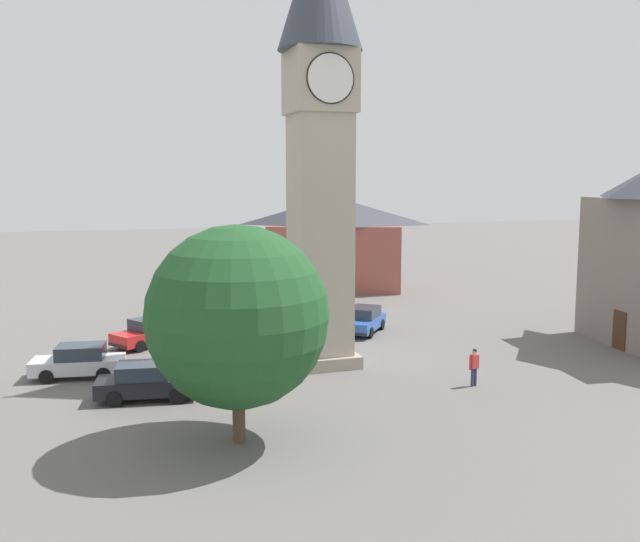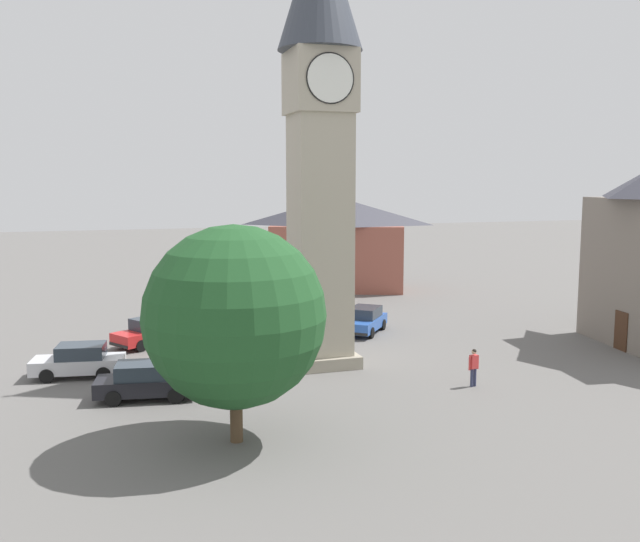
% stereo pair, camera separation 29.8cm
% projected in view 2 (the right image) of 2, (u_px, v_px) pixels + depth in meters
% --- Properties ---
extents(ground_plane, '(200.00, 200.00, 0.00)m').
position_uv_depth(ground_plane, '(320.00, 364.00, 34.23)').
color(ground_plane, '#605E5B').
extents(clock_tower, '(4.00, 4.00, 21.62)m').
position_uv_depth(clock_tower, '(320.00, 103.00, 32.58)').
color(clock_tower, gray).
rests_on(clock_tower, ground).
extents(car_blue_kerb, '(3.90, 4.27, 1.53)m').
position_uv_depth(car_blue_kerb, '(365.00, 320.00, 41.09)').
color(car_blue_kerb, '#2D5BB7').
rests_on(car_blue_kerb, ground).
extents(car_silver_kerb, '(4.35, 2.34, 1.53)m').
position_uv_depth(car_silver_kerb, '(79.00, 361.00, 31.85)').
color(car_silver_kerb, silver).
rests_on(car_silver_kerb, ground).
extents(car_red_corner, '(4.40, 3.61, 1.53)m').
position_uv_depth(car_red_corner, '(151.00, 332.00, 37.98)').
color(car_red_corner, red).
rests_on(car_red_corner, ground).
extents(car_white_side, '(4.35, 2.34, 1.53)m').
position_uv_depth(car_white_side, '(145.00, 381.00, 28.65)').
color(car_white_side, black).
rests_on(car_white_side, ground).
extents(pedestrian, '(0.55, 0.29, 1.69)m').
position_uv_depth(pedestrian, '(474.00, 364.00, 30.33)').
color(pedestrian, '#2D3351').
rests_on(pedestrian, ground).
extents(tree, '(6.28, 6.28, 7.58)m').
position_uv_depth(tree, '(235.00, 316.00, 23.48)').
color(tree, brown).
rests_on(tree, ground).
extents(building_shop_left, '(12.43, 9.08, 7.67)m').
position_uv_depth(building_shop_left, '(337.00, 243.00, 56.96)').
color(building_shop_left, '#995142').
rests_on(building_shop_left, ground).
extents(lamp_post, '(0.36, 0.36, 4.95)m').
position_uv_depth(lamp_post, '(274.00, 278.00, 40.61)').
color(lamp_post, black).
rests_on(lamp_post, ground).
extents(road_sign, '(0.60, 0.07, 2.80)m').
position_uv_depth(road_sign, '(250.00, 298.00, 42.08)').
color(road_sign, gray).
rests_on(road_sign, ground).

